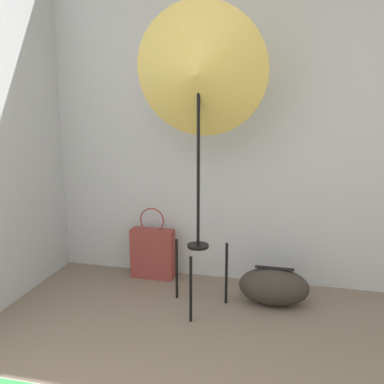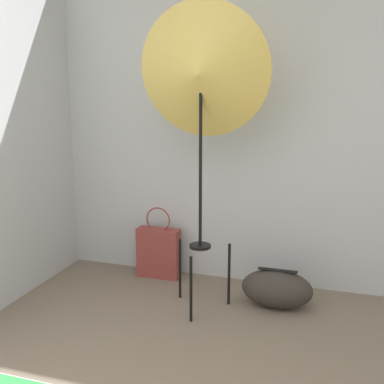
{
  "view_description": "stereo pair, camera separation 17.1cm",
  "coord_description": "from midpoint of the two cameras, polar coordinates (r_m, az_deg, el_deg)",
  "views": [
    {
      "loc": [
        0.37,
        -1.06,
        1.5
      ],
      "look_at": [
        -0.27,
        1.61,
        0.9
      ],
      "focal_mm": 42.0,
      "sensor_mm": 36.0,
      "label": 1
    },
    {
      "loc": [
        0.54,
        -1.01,
        1.5
      ],
      "look_at": [
        -0.27,
        1.61,
        0.9
      ],
      "focal_mm": 42.0,
      "sensor_mm": 36.0,
      "label": 2
    }
  ],
  "objects": [
    {
      "name": "tote_bag",
      "position": [
        3.75,
        -2.95,
        -7.62
      ],
      "size": [
        0.35,
        0.12,
        0.6
      ],
      "color": "brown",
      "rests_on": "ground_plane"
    },
    {
      "name": "wall_back",
      "position": [
        3.51,
        9.85,
        8.97
      ],
      "size": [
        8.0,
        0.05,
        2.6
      ],
      "color": "#B7BCC1",
      "rests_on": "ground_plane"
    },
    {
      "name": "duffel_bag",
      "position": [
        3.34,
        12.21,
        -11.94
      ],
      "size": [
        0.5,
        0.27,
        0.28
      ],
      "color": "#332D28",
      "rests_on": "ground_plane"
    },
    {
      "name": "photo_umbrella",
      "position": [
        2.97,
        2.83,
        14.65
      ],
      "size": [
        0.89,
        0.39,
        2.08
      ],
      "color": "black",
      "rests_on": "ground_plane"
    }
  ]
}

